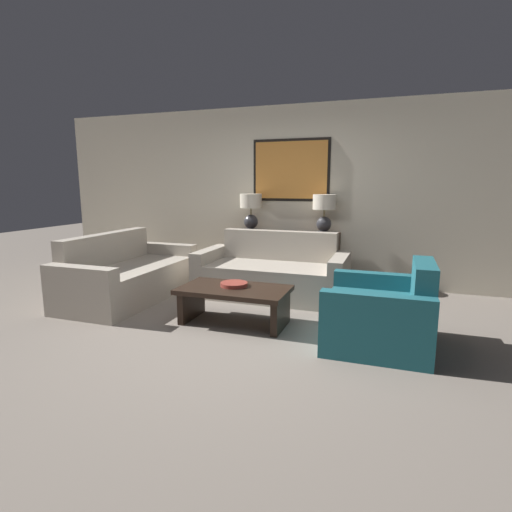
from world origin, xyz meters
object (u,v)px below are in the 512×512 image
(decorative_bowl, at_px, (234,284))
(armchair_near_back_wall, at_px, (382,316))
(table_lamp_left, at_px, (251,208))
(coffee_table, at_px, (234,297))
(couch_by_side, at_px, (128,276))
(table_lamp_right, at_px, (324,209))
(couch_by_back_wall, at_px, (272,275))
(console_table, at_px, (286,258))

(decorative_bowl, relative_size, armchair_near_back_wall, 0.30)
(table_lamp_left, bearing_deg, armchair_near_back_wall, -44.47)
(coffee_table, xyz_separation_m, decorative_bowl, (-0.03, 0.06, 0.13))
(couch_by_side, distance_m, coffee_table, 1.77)
(couch_by_side, xyz_separation_m, armchair_near_back_wall, (3.23, -0.56, -0.00))
(decorative_bowl, bearing_deg, couch_by_side, 166.34)
(couch_by_side, bearing_deg, coffee_table, -15.26)
(table_lamp_right, distance_m, couch_by_back_wall, 1.23)
(couch_by_side, bearing_deg, console_table, 38.42)
(table_lamp_left, xyz_separation_m, coffee_table, (0.49, -1.88, -0.84))
(decorative_bowl, bearing_deg, couch_by_back_wall, 85.18)
(table_lamp_left, height_order, coffee_table, table_lamp_left)
(couch_by_side, distance_m, decorative_bowl, 1.74)
(couch_by_back_wall, xyz_separation_m, decorative_bowl, (-0.10, -1.13, 0.13))
(table_lamp_left, distance_m, decorative_bowl, 2.01)
(couch_by_side, height_order, armchair_near_back_wall, couch_by_side)
(couch_by_side, height_order, decorative_bowl, couch_by_side)
(console_table, height_order, couch_by_back_wall, couch_by_back_wall)
(table_lamp_right, bearing_deg, table_lamp_left, 180.00)
(console_table, relative_size, coffee_table, 1.33)
(couch_by_back_wall, bearing_deg, table_lamp_left, 128.97)
(table_lamp_left, relative_size, couch_by_back_wall, 0.28)
(console_table, xyz_separation_m, couch_by_back_wall, (0.00, -0.69, -0.11))
(coffee_table, relative_size, armchair_near_back_wall, 1.19)
(armchair_near_back_wall, bearing_deg, coffee_table, 176.47)
(console_table, height_order, table_lamp_left, table_lamp_left)
(table_lamp_left, relative_size, coffee_table, 0.47)
(console_table, distance_m, couch_by_side, 2.28)
(couch_by_side, relative_size, decorative_bowl, 6.67)
(table_lamp_left, xyz_separation_m, decorative_bowl, (0.46, -1.82, -0.72))
(table_lamp_right, bearing_deg, armchair_near_back_wall, -65.60)
(couch_by_side, bearing_deg, decorative_bowl, -13.66)
(coffee_table, relative_size, decorative_bowl, 3.95)
(console_table, bearing_deg, table_lamp_left, 180.00)
(table_lamp_left, height_order, armchair_near_back_wall, table_lamp_left)
(console_table, bearing_deg, couch_by_back_wall, -90.00)
(coffee_table, bearing_deg, table_lamp_right, 71.54)
(table_lamp_left, distance_m, table_lamp_right, 1.12)
(couch_by_back_wall, height_order, decorative_bowl, couch_by_back_wall)
(table_lamp_left, relative_size, decorative_bowl, 1.86)
(table_lamp_right, height_order, coffee_table, table_lamp_right)
(table_lamp_right, xyz_separation_m, armchair_near_back_wall, (0.90, -1.97, -0.85))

